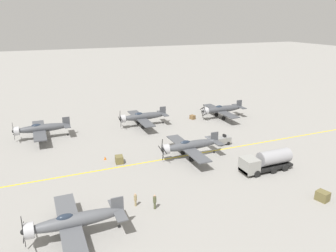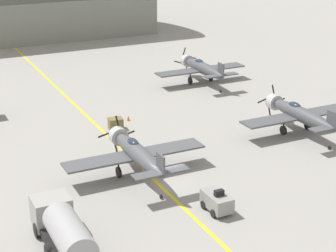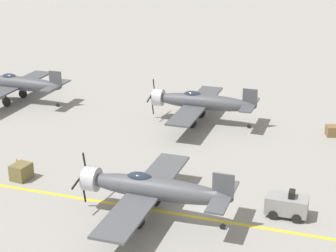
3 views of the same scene
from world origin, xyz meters
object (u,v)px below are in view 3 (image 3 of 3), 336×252
Objects in this scene: airplane_mid_right at (200,102)px; airplane_far_right at (16,83)px; traffic_cone at (17,161)px; airplane_mid_center at (151,188)px; supply_crate_by_tanker at (21,172)px; supply_crate_mid_lane at (332,131)px; tow_tractor at (287,205)px.

airplane_far_right is at bearing 96.56° from airplane_mid_right.
airplane_mid_right is 17.36m from traffic_cone.
supply_crate_by_tanker is (2.27, 10.75, -1.44)m from airplane_mid_center.
supply_crate_by_tanker is 26.12m from supply_crate_mid_lane.
airplane_mid_center is 18.00m from airplane_mid_right.
airplane_mid_right is 4.62× the size of tow_tractor.
tow_tractor is at bearing -66.58° from airplane_mid_center.
tow_tractor is (-15.17, -29.08, -1.22)m from airplane_far_right.
tow_tractor reaches higher than traffic_cone.
traffic_cone is (-13.66, -8.63, -1.74)m from airplane_far_right.
airplane_mid_right is 11.26× the size of supply_crate_mid_lane.
supply_crate_mid_lane reaches higher than traffic_cone.
tow_tractor is (2.84, -7.97, -1.22)m from airplane_mid_center.
tow_tractor is 4.73× the size of traffic_cone.
airplane_mid_center reaches higher than airplane_far_right.
supply_crate_by_tanker is at bearing 157.01° from airplane_mid_right.
airplane_mid_right reaches higher than tow_tractor.
airplane_mid_center reaches higher than airplane_mid_right.
airplane_far_right is 19.32m from airplane_mid_right.
airplane_far_right is 32.82m from tow_tractor.
supply_crate_by_tanker is (-0.56, 18.72, -0.22)m from tow_tractor.
airplane_mid_right is 21.82× the size of traffic_cone.
airplane_mid_center reaches higher than tow_tractor.
airplane_mid_center is 1.00× the size of airplane_mid_right.
traffic_cone is at bearing 121.99° from supply_crate_mid_lane.
supply_crate_by_tanker is 2.51× the size of traffic_cone.
traffic_cone is (2.07, 1.73, -0.30)m from supply_crate_by_tanker.
traffic_cone is (4.35, 12.48, -1.74)m from airplane_mid_center.
airplane_far_right is at bearing 90.55° from supply_crate_mid_lane.
airplane_far_right reaches higher than traffic_cone.
airplane_mid_right is at bearing -29.83° from supply_crate_by_tanker.
airplane_far_right reaches higher than supply_crate_by_tanker.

